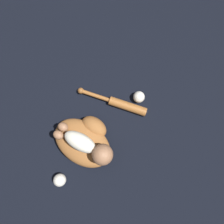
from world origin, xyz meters
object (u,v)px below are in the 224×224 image
(baby_figure, at_px, (89,147))
(baseball_bat, at_px, (120,104))
(baseball_glove, at_px, (85,140))
(baseball, at_px, (139,97))
(baseball_spare, at_px, (60,180))

(baby_figure, xyz_separation_m, baseball_bat, (0.10, 0.30, -0.13))
(baseball_glove, relative_size, baseball, 5.86)
(baby_figure, bearing_deg, baseball_spare, -117.72)
(baseball_bat, distance_m, baseball_spare, 0.56)
(baseball_glove, distance_m, baseball, 0.42)
(baby_figure, relative_size, baseball, 4.97)
(baseball, xyz_separation_m, baseball_spare, (-0.31, -0.59, 0.00))
(baby_figure, bearing_deg, baseball_glove, 146.32)
(baseball_glove, relative_size, baby_figure, 1.18)
(baseball_glove, height_order, baby_figure, baby_figure)
(baseball_bat, relative_size, baseball_spare, 6.02)
(baby_figure, height_order, baseball_spare, baby_figure)
(baseball_spare, bearing_deg, baseball_glove, 73.99)
(baseball, bearing_deg, baby_figure, -118.15)
(baseball_bat, height_order, baseball_spare, baseball_spare)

